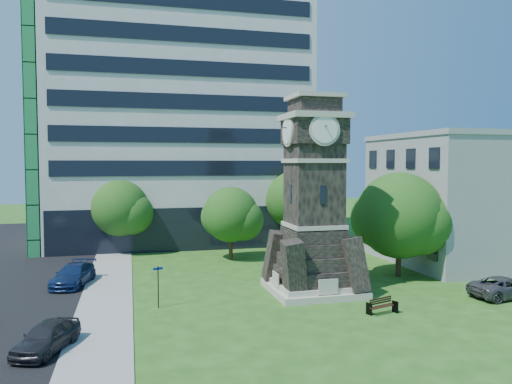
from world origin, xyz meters
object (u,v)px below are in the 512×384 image
object	(u,v)px
car_street_south	(47,337)
car_street_north	(73,275)
car_east_lot	(506,287)
park_bench	(382,305)
clock_tower	(314,208)
street_sign	(158,282)

from	to	relation	value
car_street_south	car_street_north	bearing A→B (deg)	111.97
car_street_north	car_east_lot	xyz separation A→B (m)	(25.47, -9.60, -0.06)
park_bench	car_street_north	bearing A→B (deg)	129.04
clock_tower	car_street_south	size ratio (longest dim) A/B	3.20
car_east_lot	park_bench	xyz separation A→B (m)	(-8.77, -1.03, -0.18)
car_east_lot	street_sign	size ratio (longest dim) A/B	1.93
clock_tower	street_sign	bearing A→B (deg)	-172.99
clock_tower	park_bench	size ratio (longest dim) A/B	7.49
street_sign	car_street_south	bearing A→B (deg)	-149.95
car_street_north	street_sign	distance (m)	8.43
clock_tower	car_east_lot	bearing A→B (deg)	-21.19
park_bench	street_sign	size ratio (longest dim) A/B	0.70
clock_tower	car_street_north	bearing A→B (deg)	159.73
park_bench	street_sign	xyz separation A→B (m)	(-11.55, 4.00, 1.02)
clock_tower	car_street_north	xyz separation A→B (m)	(-14.76, 5.45, -4.59)
clock_tower	car_street_south	xyz separation A→B (m)	(-14.59, -6.58, -4.63)
clock_tower	street_sign	xyz separation A→B (m)	(-9.61, -1.18, -3.81)
car_street_north	car_east_lot	world-z (taller)	car_street_north
street_sign	car_street_north	bearing A→B (deg)	110.61
car_street_south	street_sign	world-z (taller)	street_sign
clock_tower	car_street_south	world-z (taller)	clock_tower
car_east_lot	street_sign	xyz separation A→B (m)	(-20.32, 2.97, 0.84)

